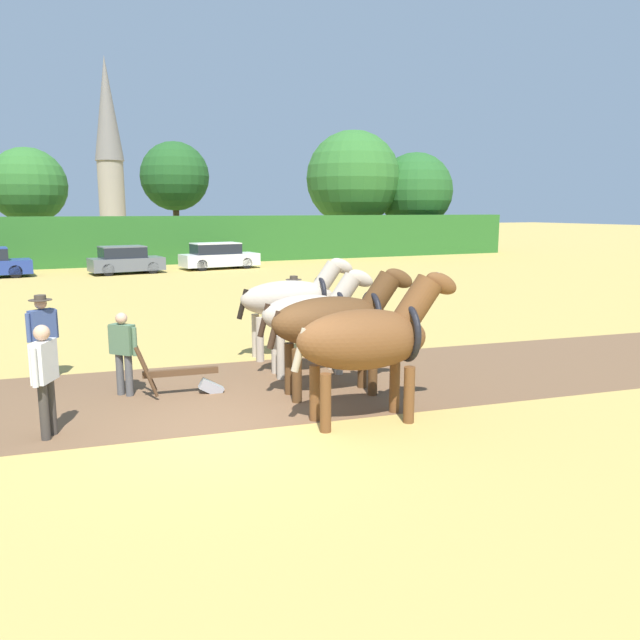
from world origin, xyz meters
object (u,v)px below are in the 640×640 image
at_px(tree_right, 353,178).
at_px(farmer_onlooker_left, 45,372).
at_px(draft_horse_lead_left, 369,338).
at_px(draft_horse_trail_left, 312,314).
at_px(tree_far_right, 415,191).
at_px(draft_horse_trail_right, 292,299).
at_px(farmer_beside_team, 294,302).
at_px(draft_horse_lead_right, 337,321).
at_px(farmer_at_plow, 123,348).
at_px(plow, 188,378).
at_px(farmer_onlooker_right, 43,331).
at_px(tree_center, 28,186).
at_px(church_spire, 109,147).
at_px(tree_center_right, 175,177).
at_px(parked_car_center, 218,256).
at_px(parked_car_center_left, 125,260).

bearing_deg(tree_right, farmer_onlooker_left, -123.97).
xyz_separation_m(draft_horse_lead_left, draft_horse_trail_left, (0.39, 3.16, -0.11)).
height_order(tree_far_right, draft_horse_trail_right, tree_far_right).
distance_m(draft_horse_trail_left, draft_horse_trail_right, 1.60).
distance_m(tree_far_right, farmer_beside_team, 36.97).
bearing_deg(draft_horse_lead_right, farmer_onlooker_left, -170.62).
bearing_deg(draft_horse_lead_left, draft_horse_lead_right, 90.25).
bearing_deg(farmer_beside_team, draft_horse_trail_left, -143.89).
relative_size(draft_horse_trail_left, farmer_at_plow, 1.65).
relative_size(draft_horse_trail_right, plow, 1.74).
bearing_deg(farmer_onlooker_right, tree_center, 149.03).
height_order(tree_center, draft_horse_lead_left, tree_center).
distance_m(draft_horse_trail_right, farmer_at_plow, 4.38).
bearing_deg(church_spire, farmer_at_plow, -96.55).
relative_size(church_spire, farmer_onlooker_left, 10.44).
bearing_deg(tree_center, draft_horse_trail_right, -80.51).
relative_size(tree_right, farmer_beside_team, 5.67).
height_order(tree_center_right, draft_horse_trail_left, tree_center_right).
distance_m(tree_center, draft_horse_lead_left, 37.35).
relative_size(draft_horse_trail_left, farmer_onlooker_right, 1.47).
bearing_deg(farmer_at_plow, farmer_onlooker_left, -169.64).
relative_size(tree_center_right, farmer_at_plow, 5.17).
distance_m(draft_horse_lead_left, farmer_beside_team, 6.88).
height_order(tree_center_right, farmer_onlooker_right, tree_center_right).
distance_m(farmer_beside_team, farmer_onlooker_right, 6.50).
bearing_deg(church_spire, plow, -95.40).
relative_size(draft_horse_lead_left, draft_horse_lead_right, 1.00).
bearing_deg(tree_right, parked_car_center, -145.36).
xyz_separation_m(tree_right, parked_car_center_left, (-19.32, -10.25, -5.18)).
height_order(draft_horse_lead_left, draft_horse_trail_left, draft_horse_lead_left).
bearing_deg(draft_horse_trail_left, tree_center_right, 89.86).
bearing_deg(parked_car_center_left, parked_car_center, -0.32).
height_order(draft_horse_lead_left, plow, draft_horse_lead_left).
bearing_deg(draft_horse_trail_right, tree_right, 67.31).
bearing_deg(farmer_beside_team, farmer_onlooker_right, 159.10).
bearing_deg(plow, draft_horse_lead_right, -16.51).
relative_size(draft_horse_lead_left, farmer_onlooker_right, 1.65).
xyz_separation_m(tree_far_right, church_spire, (-21.24, 23.30, 4.66)).
xyz_separation_m(tree_center, plow, (2.40, -34.17, -4.64)).
distance_m(draft_horse_lead_right, farmer_onlooker_right, 5.98).
bearing_deg(tree_right, draft_horse_trail_right, -119.90).
bearing_deg(farmer_at_plow, draft_horse_lead_right, -65.68).
bearing_deg(draft_horse_trail_left, farmer_at_plow, -172.97).
distance_m(draft_horse_trail_right, parked_car_center, 22.86).
height_order(church_spire, parked_car_center_left, church_spire).
bearing_deg(draft_horse_trail_left, tree_far_right, 60.96).
distance_m(farmer_at_plow, farmer_beside_team, 6.05).
distance_m(tree_center_right, tree_right, 14.29).
relative_size(tree_far_right, parked_car_center_left, 2.02).
height_order(draft_horse_lead_left, farmer_onlooker_left, draft_horse_lead_left).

